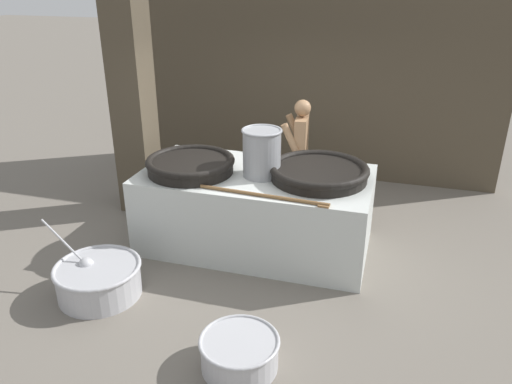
{
  "coord_description": "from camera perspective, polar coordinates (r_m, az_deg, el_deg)",
  "views": [
    {
      "loc": [
        1.61,
        -5.48,
        3.28
      ],
      "look_at": [
        0.0,
        0.0,
        0.74
      ],
      "focal_mm": 35.0,
      "sensor_mm": 36.0,
      "label": 1
    }
  ],
  "objects": [
    {
      "name": "giant_wok_far",
      "position": [
        6.01,
        7.2,
        2.33
      ],
      "size": [
        1.2,
        1.2,
        0.18
      ],
      "color": "black",
      "rests_on": "hearth_platform"
    },
    {
      "name": "cook",
      "position": [
        7.2,
        5.08,
        4.54
      ],
      "size": [
        0.41,
        0.63,
        1.66
      ],
      "rotation": [
        0.0,
        0.0,
        3.24
      ],
      "color": "#9E7551",
      "rests_on": "ground_plane"
    },
    {
      "name": "ground_plane",
      "position": [
        6.59,
        0.0,
        -5.93
      ],
      "size": [
        60.0,
        60.0,
        0.0
      ],
      "primitive_type": "plane",
      "color": "slate"
    },
    {
      "name": "hearth_platform",
      "position": [
        6.36,
        0.0,
        -2.04
      ],
      "size": [
        2.84,
        1.49,
        0.99
      ],
      "color": "silver",
      "rests_on": "ground_plane"
    },
    {
      "name": "prep_bowl_vegetables",
      "position": [
        5.79,
        -17.55,
        -9.38
      ],
      "size": [
        1.21,
        0.94,
        0.76
      ],
      "color": "#B7B7BC",
      "rests_on": "ground_plane"
    },
    {
      "name": "giant_wok_near",
      "position": [
        6.23,
        -7.49,
        3.17
      ],
      "size": [
        1.1,
        1.1,
        0.19
      ],
      "color": "black",
      "rests_on": "hearth_platform"
    },
    {
      "name": "stock_pot",
      "position": [
        5.99,
        0.67,
        4.58
      ],
      "size": [
        0.49,
        0.49,
        0.59
      ],
      "color": "gray",
      "rests_on": "hearth_platform"
    },
    {
      "name": "back_wall",
      "position": [
        8.54,
        5.34,
        13.12
      ],
      "size": [
        6.48,
        0.24,
        3.38
      ],
      "primitive_type": "cube",
      "color": "#4C4233",
      "rests_on": "ground_plane"
    },
    {
      "name": "prep_bowl_meat",
      "position": [
        4.68,
        -1.9,
        -17.77
      ],
      "size": [
        0.73,
        0.73,
        0.31
      ],
      "color": "#B7B7BC",
      "rests_on": "ground_plane"
    },
    {
      "name": "stirring_paddle",
      "position": [
        5.49,
        1.36,
        -0.47
      ],
      "size": [
        1.51,
        0.16,
        0.04
      ],
      "rotation": [
        0.0,
        0.0,
        -0.06
      ],
      "color": "brown",
      "rests_on": "hearth_platform"
    },
    {
      "name": "support_pillar",
      "position": [
        7.25,
        -13.94,
        10.58
      ],
      "size": [
        0.48,
        0.48,
        3.38
      ],
      "primitive_type": "cube",
      "color": "#4C4233",
      "rests_on": "ground_plane"
    }
  ]
}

